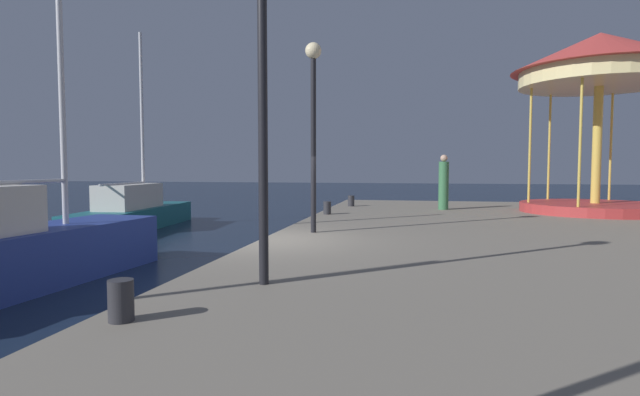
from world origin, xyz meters
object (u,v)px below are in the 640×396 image
lamp_post_far_end (313,103)px  bollard_south (327,208)px  sailboat_blue (1,252)px  carousel (599,77)px  sailboat_teal (133,212)px  person_mid_promenade (444,184)px  bollard_center (351,201)px  bollard_north (121,300)px  lamp_post_mid_promenade (262,60)px

lamp_post_far_end → bollard_south: (-0.46, 4.26, -2.68)m
sailboat_blue → carousel: sailboat_blue is taller
sailboat_teal → person_mid_promenade: 11.15m
carousel → person_mid_promenade: size_ratio=3.02×
sailboat_teal → bollard_center: bearing=14.7°
bollard_south → bollard_north: 10.92m
carousel → person_mid_promenade: carousel is taller
carousel → sailboat_teal: bearing=-176.2°
sailboat_teal → person_mid_promenade: sailboat_teal is taller
bollard_center → bollard_south: 3.29m
sailboat_blue → lamp_post_mid_promenade: (5.39, -1.59, 2.82)m
lamp_post_far_end → bollard_south: lamp_post_far_end is taller
sailboat_teal → lamp_post_mid_promenade: 13.66m
lamp_post_mid_promenade → lamp_post_far_end: (-0.41, 4.95, 0.10)m
person_mid_promenade → sailboat_blue: bearing=-128.8°
lamp_post_mid_promenade → sailboat_teal: bearing=128.4°
sailboat_teal → bollard_north: 14.25m
sailboat_blue → bollard_south: bearing=59.3°
lamp_post_far_end → bollard_north: size_ratio=10.49×
carousel → lamp_post_far_end: size_ratio=1.36×
carousel → bollard_south: size_ratio=14.26×
bollard_south → person_mid_promenade: (3.62, 2.48, 0.69)m
sailboat_blue → bollard_north: sailboat_blue is taller
lamp_post_far_end → sailboat_blue: bearing=-146.1°
carousel → lamp_post_far_end: carousel is taller
lamp_post_far_end → bollard_north: bearing=-94.0°
bollard_center → sailboat_blue: bearing=-113.9°
lamp_post_mid_promenade → bollard_north: size_ratio=10.06×
bollard_center → bollard_south: bearing=-95.4°
sailboat_teal → bollard_center: size_ratio=18.19×
bollard_center → bollard_north: same height
sailboat_blue → bollard_center: 11.92m
sailboat_blue → carousel: size_ratio=1.18×
sailboat_teal → carousel: (15.77, 1.04, 4.48)m
lamp_post_far_end → bollard_center: size_ratio=10.49×
sailboat_teal → lamp_post_mid_promenade: sailboat_teal is taller
sailboat_teal → carousel: sailboat_teal is taller
lamp_post_far_end → sailboat_teal: bearing=145.0°
carousel → bollard_north: bearing=-122.3°
bollard_south → sailboat_teal: bearing=170.5°
carousel → lamp_post_mid_promenade: carousel is taller
bollard_center → bollard_south: size_ratio=1.00×
carousel → bollard_center: size_ratio=14.26×
lamp_post_mid_promenade → bollard_north: 3.22m
lamp_post_far_end → person_mid_promenade: lamp_post_far_end is taller
sailboat_blue → sailboat_teal: bearing=108.1°
sailboat_teal → lamp_post_mid_promenade: bearing=-51.6°
bollard_south → bollard_north: size_ratio=1.00×
lamp_post_far_end → person_mid_promenade: size_ratio=2.23×
sailboat_teal → carousel: 16.43m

